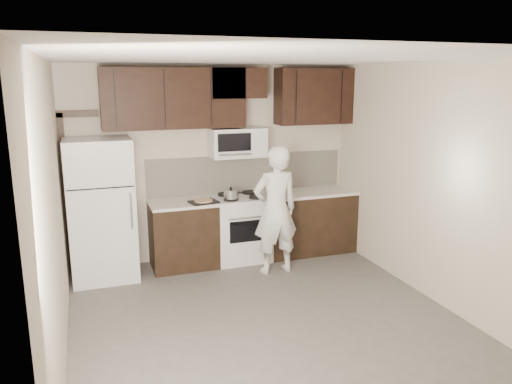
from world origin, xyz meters
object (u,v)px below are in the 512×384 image
stove (241,228)px  person (275,210)px  microwave (237,143)px  refrigerator (102,210)px

stove → person: (0.29, -0.60, 0.39)m
person → stove: bearing=-68.4°
stove → microwave: 1.20m
microwave → refrigerator: bearing=-174.9°
stove → microwave: size_ratio=1.24×
stove → microwave: (-0.00, 0.12, 1.19)m
microwave → person: size_ratio=0.45×
stove → refrigerator: 1.90m
microwave → refrigerator: (-1.85, -0.17, -0.75)m
microwave → person: bearing=-68.3°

